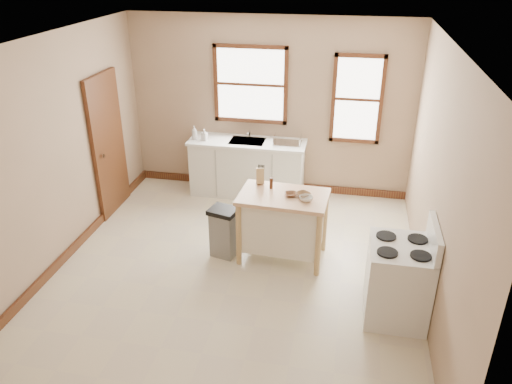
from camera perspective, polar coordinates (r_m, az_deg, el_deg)
floor at (r=6.38m, az=-2.41°, el=-8.95°), size 5.00×5.00×0.00m
ceiling at (r=5.29m, az=-2.99°, el=16.69°), size 5.00×5.00×0.00m
wall_back at (r=8.00m, az=1.55°, el=9.68°), size 4.50×0.04×2.80m
wall_left at (r=6.57m, az=-22.18°, el=3.96°), size 0.04×5.00×2.80m
wall_right at (r=5.64m, az=20.16°, el=0.75°), size 0.04×5.00×2.80m
window_main at (r=7.94m, az=-0.63°, el=12.18°), size 1.17×0.06×1.22m
window_side at (r=7.83m, az=11.50°, el=10.32°), size 0.77×0.06×1.37m
door_left at (r=7.71m, az=-16.54°, el=5.19°), size 0.06×0.90×2.10m
baseboard_back at (r=8.45m, az=1.41°, el=0.87°), size 4.50×0.04×0.12m
baseboard_left at (r=7.13m, az=-20.17°, el=-6.06°), size 0.04×5.00×0.12m
sink_counter at (r=8.10m, az=-0.98°, el=2.81°), size 1.86×0.62×0.92m
faucet at (r=8.05m, az=-0.74°, el=7.03°), size 0.03×0.03×0.22m
soap_bottle_a at (r=8.02m, az=-7.06°, el=6.75°), size 0.11×0.11×0.22m
soap_bottle_b at (r=7.98m, az=-5.90°, el=6.55°), size 0.10×0.10×0.18m
dish_rack at (r=7.81m, az=3.61°, el=5.91°), size 0.51×0.45×0.11m
kitchen_island at (r=6.42m, az=3.07°, el=-3.95°), size 1.14×0.77×0.90m
knife_block at (r=6.46m, az=0.47°, el=1.80°), size 0.12×0.12×0.20m
pepper_grinder at (r=6.34m, az=1.75°, el=1.03°), size 0.05×0.05×0.15m
bowl_a at (r=6.19m, az=4.00°, el=-0.27°), size 0.20×0.20×0.04m
bowl_b at (r=6.19m, az=5.40°, el=-0.29°), size 0.24×0.24×0.04m
bowl_c at (r=6.08m, az=5.75°, el=-0.75°), size 0.18×0.18×0.05m
trash_bin at (r=6.52m, az=-3.68°, el=-4.59°), size 0.41×0.37×0.68m
gas_stove at (r=5.58m, az=16.04°, el=-8.66°), size 0.71×0.72×1.15m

